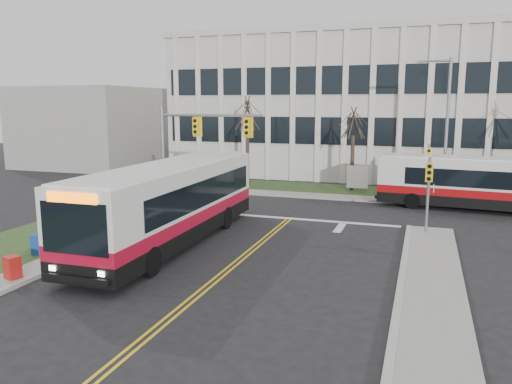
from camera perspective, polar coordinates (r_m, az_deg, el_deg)
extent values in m
plane|color=black|center=(20.40, -2.09, -7.96)|extent=(120.00, 120.00, 0.00)
cube|color=#9E9B93|center=(20.12, -26.84, -9.11)|extent=(1.20, 26.00, 0.14)
cube|color=#9E9B93|center=(14.54, 19.93, -15.91)|extent=(2.00, 26.00, 0.14)
cube|color=#9E9B93|center=(33.97, 15.14, -0.93)|extent=(44.00, 1.60, 0.14)
cube|color=#2C471E|center=(36.72, 15.42, -0.16)|extent=(44.00, 5.00, 0.12)
cube|color=beige|center=(48.18, 16.63, 9.21)|extent=(40.00, 16.00, 12.00)
cube|color=#9E9B93|center=(55.11, -18.15, 7.08)|extent=(12.00, 12.00, 8.00)
cylinder|color=slate|center=(29.23, -10.56, 3.55)|extent=(0.22, 0.22, 6.20)
cylinder|color=slate|center=(27.72, -5.24, 8.72)|extent=(6.00, 0.16, 0.16)
cube|color=yellow|center=(27.94, -6.86, 7.47)|extent=(0.34, 0.24, 0.92)
cube|color=yellow|center=(26.78, -1.01, 7.44)|extent=(0.34, 0.24, 0.92)
cylinder|color=slate|center=(25.52, 19.04, -0.46)|extent=(0.14, 0.14, 3.80)
cube|color=yellow|center=(25.15, 19.20, 2.15)|extent=(0.34, 0.24, 0.92)
cylinder|color=slate|center=(33.93, 19.02, 1.99)|extent=(0.14, 0.14, 3.80)
cube|color=yellow|center=(33.60, 19.13, 3.98)|extent=(0.34, 0.24, 0.92)
cylinder|color=slate|center=(34.41, 20.94, 6.51)|extent=(0.20, 0.20, 9.20)
cylinder|color=slate|center=(34.46, 19.87, 13.91)|extent=(1.80, 0.14, 0.14)
cube|color=slate|center=(34.45, 18.33, 13.91)|extent=(0.50, 0.25, 0.18)
cylinder|color=slate|center=(36.45, 10.54, 0.66)|extent=(0.08, 0.08, 1.00)
cylinder|color=slate|center=(36.31, 12.41, 0.56)|extent=(0.08, 0.08, 1.00)
cube|color=white|center=(36.27, 11.51, 1.70)|extent=(1.50, 0.12, 1.60)
cylinder|color=#42352B|center=(38.59, -0.98, 4.04)|extent=(0.28, 0.28, 4.62)
cylinder|color=#42352B|center=(36.92, 10.93, 3.19)|extent=(0.28, 0.28, 4.09)
cube|color=navy|center=(22.81, -23.58, -5.62)|extent=(0.62, 0.59, 0.95)
cube|color=#AB1A16|center=(20.01, -26.06, -7.93)|extent=(0.61, 0.58, 0.95)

